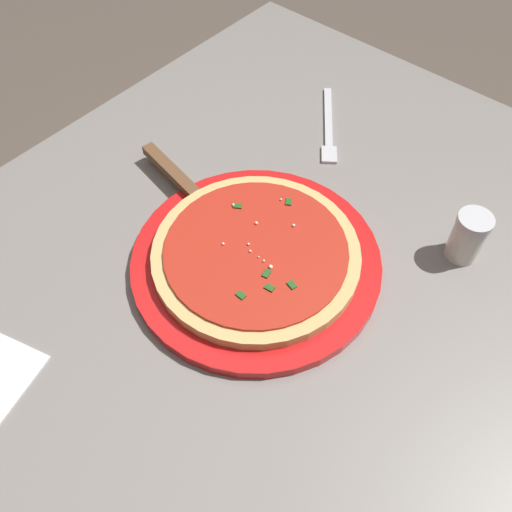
# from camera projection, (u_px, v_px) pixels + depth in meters

# --- Properties ---
(ground_plane) EXTENTS (5.00, 5.00, 0.00)m
(ground_plane) POSITION_uv_depth(u_px,v_px,m) (264.00, 445.00, 1.37)
(ground_plane) COLOR brown
(restaurant_table) EXTENTS (1.03, 0.86, 0.77)m
(restaurant_table) POSITION_uv_depth(u_px,v_px,m) (269.00, 312.00, 0.87)
(restaurant_table) COLOR black
(restaurant_table) RESTS_ON ground_plane
(serving_plate) EXTENTS (0.33, 0.33, 0.02)m
(serving_plate) POSITION_uv_depth(u_px,v_px,m) (256.00, 262.00, 0.74)
(serving_plate) COLOR red
(serving_plate) RESTS_ON restaurant_table
(pizza) EXTENTS (0.27, 0.27, 0.02)m
(pizza) POSITION_uv_depth(u_px,v_px,m) (256.00, 254.00, 0.73)
(pizza) COLOR #DBB26B
(pizza) RESTS_ON serving_plate
(pizza_server) EXTENTS (0.09, 0.22, 0.01)m
(pizza_server) POSITION_uv_depth(u_px,v_px,m) (186.00, 187.00, 0.81)
(pizza_server) COLOR silver
(pizza_server) RESTS_ON serving_plate
(fork) EXTENTS (0.16, 0.13, 0.00)m
(fork) POSITION_uv_depth(u_px,v_px,m) (328.00, 129.00, 0.91)
(fork) COLOR silver
(fork) RESTS_ON restaurant_table
(parmesan_shaker) EXTENTS (0.05, 0.05, 0.07)m
(parmesan_shaker) POSITION_uv_depth(u_px,v_px,m) (468.00, 236.00, 0.73)
(parmesan_shaker) COLOR silver
(parmesan_shaker) RESTS_ON restaurant_table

